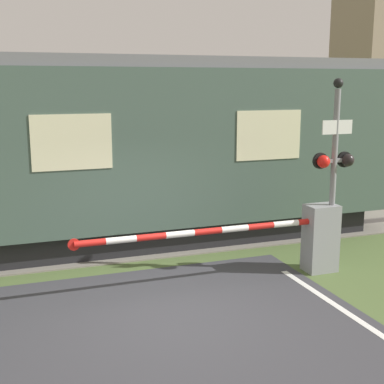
% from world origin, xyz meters
% --- Properties ---
extents(ground_plane, '(80.00, 80.00, 0.00)m').
position_xyz_m(ground_plane, '(0.00, 0.00, 0.00)').
color(ground_plane, '#4C6033').
extents(track_bed, '(36.00, 3.20, 0.13)m').
position_xyz_m(track_bed, '(0.00, 4.17, 0.02)').
color(track_bed, slate).
rests_on(track_bed, ground_plane).
extents(train, '(15.05, 3.18, 4.12)m').
position_xyz_m(train, '(-1.16, 4.17, 2.11)').
color(train, black).
rests_on(train, ground_plane).
extents(crossing_barrier, '(5.07, 0.44, 1.31)m').
position_xyz_m(crossing_barrier, '(2.92, 0.87, 0.71)').
color(crossing_barrier, gray).
rests_on(crossing_barrier, ground_plane).
extents(signal_post, '(0.83, 0.26, 3.67)m').
position_xyz_m(signal_post, '(3.44, 0.82, 2.08)').
color(signal_post, gray).
rests_on(signal_post, ground_plane).
extents(distant_building, '(4.92, 4.92, 14.15)m').
position_xyz_m(distant_building, '(20.96, 21.89, 7.15)').
color(distant_building, gray).
rests_on(distant_building, ground_plane).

